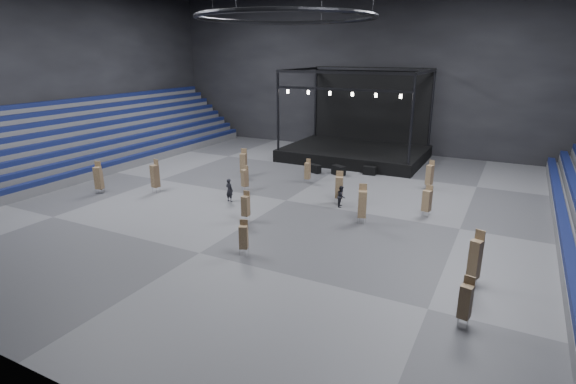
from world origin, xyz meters
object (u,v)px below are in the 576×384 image
at_px(flight_case_left, 315,169).
at_px(chair_stack_8, 155,176).
at_px(chair_stack_1, 100,181).
at_px(chair_stack_11, 466,301).
at_px(chair_stack_5, 245,178).
at_px(chair_stack_7, 427,200).
at_px(flight_case_right, 370,171).
at_px(chair_stack_2, 430,174).
at_px(chair_stack_9, 244,163).
at_px(chair_stack_12, 98,177).
at_px(man_center, 229,190).
at_px(chair_stack_6, 362,203).
at_px(flight_case_mid, 339,170).
at_px(chair_stack_4, 339,187).
at_px(crew_member, 341,196).
at_px(chair_stack_10, 308,170).
at_px(chair_stack_13, 475,258).
at_px(stage, 357,144).
at_px(chair_stack_3, 244,236).
at_px(chair_stack_0, 246,205).

distance_m(flight_case_left, chair_stack_8, 14.47).
height_order(chair_stack_1, chair_stack_11, chair_stack_11).
relative_size(chair_stack_5, chair_stack_7, 0.94).
height_order(flight_case_right, chair_stack_2, chair_stack_2).
height_order(chair_stack_5, chair_stack_9, chair_stack_9).
height_order(chair_stack_8, chair_stack_12, chair_stack_8).
distance_m(chair_stack_2, man_center, 16.27).
height_order(chair_stack_6, chair_stack_7, chair_stack_6).
height_order(chair_stack_5, chair_stack_11, chair_stack_11).
height_order(flight_case_mid, chair_stack_4, chair_stack_4).
distance_m(chair_stack_1, crew_member, 19.08).
distance_m(chair_stack_5, chair_stack_9, 4.12).
bearing_deg(chair_stack_5, flight_case_right, 74.00).
height_order(chair_stack_10, crew_member, chair_stack_10).
xyz_separation_m(chair_stack_7, chair_stack_11, (3.90, -12.37, -0.05)).
distance_m(chair_stack_6, chair_stack_10, 10.11).
bearing_deg(flight_case_left, flight_case_right, 18.78).
bearing_deg(chair_stack_9, chair_stack_11, -51.34).
bearing_deg(flight_case_right, chair_stack_6, -74.89).
relative_size(chair_stack_8, crew_member, 1.73).
bearing_deg(chair_stack_1, chair_stack_10, 22.40).
relative_size(chair_stack_1, chair_stack_9, 0.70).
bearing_deg(chair_stack_10, flight_case_left, 105.14).
xyz_separation_m(chair_stack_10, chair_stack_11, (14.63, -16.24, 0.06)).
bearing_deg(chair_stack_6, chair_stack_13, -55.36).
relative_size(chair_stack_1, man_center, 1.02).
distance_m(stage, chair_stack_3, 25.81).
height_order(chair_stack_1, crew_member, chair_stack_1).
xyz_separation_m(flight_case_mid, chair_stack_8, (-11.07, -11.69, 0.95)).
height_order(chair_stack_4, man_center, chair_stack_4).
bearing_deg(chair_stack_6, crew_member, 114.17).
bearing_deg(chair_stack_3, chair_stack_5, 99.33).
distance_m(flight_case_right, chair_stack_13, 20.49).
distance_m(stage, chair_stack_6, 19.32).
distance_m(flight_case_right, man_center, 14.15).
xyz_separation_m(chair_stack_2, chair_stack_9, (-15.44, -3.91, 0.11)).
xyz_separation_m(chair_stack_4, chair_stack_11, (10.22, -12.30, -0.14)).
bearing_deg(flight_case_left, chair_stack_3, -78.31).
bearing_deg(chair_stack_4, stage, 87.17).
bearing_deg(chair_stack_0, man_center, 134.56).
bearing_deg(flight_case_mid, flight_case_right, 28.51).
height_order(chair_stack_9, chair_stack_12, chair_stack_9).
height_order(man_center, crew_member, man_center).
bearing_deg(chair_stack_4, chair_stack_2, 35.41).
distance_m(flight_case_mid, chair_stack_11, 23.85).
height_order(chair_stack_12, man_center, chair_stack_12).
bearing_deg(chair_stack_5, chair_stack_7, 24.63).
relative_size(chair_stack_9, chair_stack_12, 1.00).
bearing_deg(chair_stack_5, chair_stack_9, 146.42).
bearing_deg(chair_stack_9, stage, 47.42).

